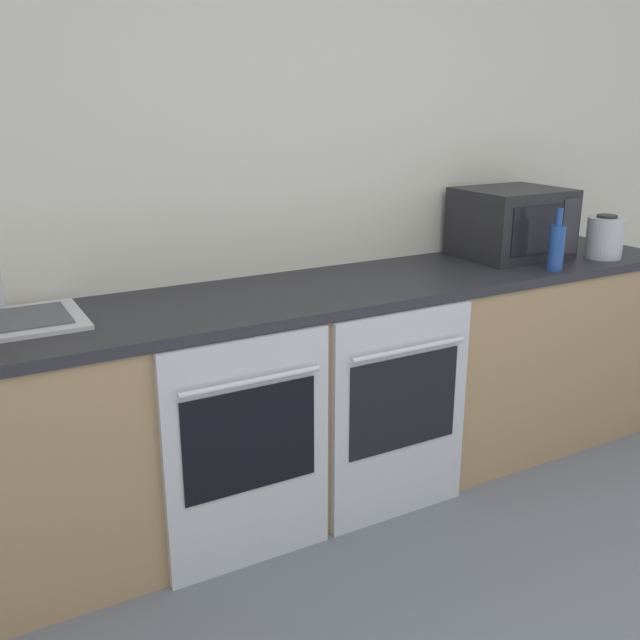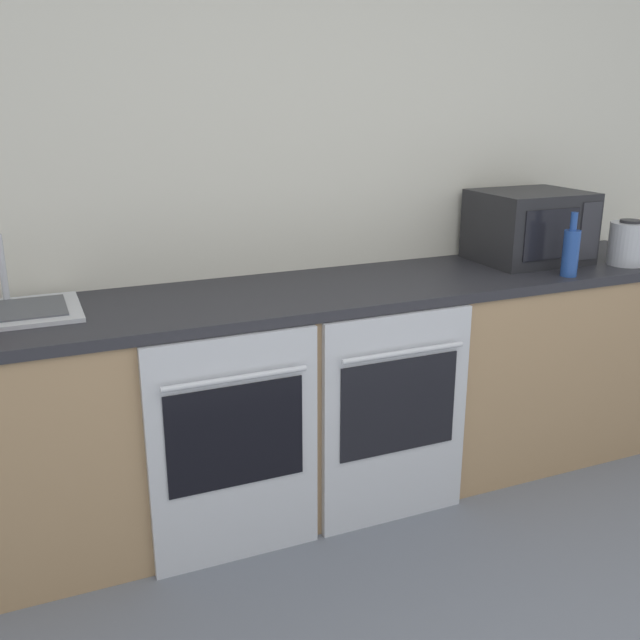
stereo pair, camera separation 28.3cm
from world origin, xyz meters
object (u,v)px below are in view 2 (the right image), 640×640
at_px(oven_left, 236,450).
at_px(sink, 7,311).
at_px(bottle_blue, 571,251).
at_px(microwave, 529,226).
at_px(oven_right, 396,419).
at_px(kettle, 628,243).

xyz_separation_m(oven_left, sink, (-0.67, 0.40, 0.48)).
bearing_deg(sink, bottle_blue, -8.32).
bearing_deg(microwave, bottle_blue, -95.51).
xyz_separation_m(oven_right, kettle, (1.23, 0.16, 0.56)).
bearing_deg(oven_left, bottle_blue, 3.27).
bearing_deg(oven_right, sink, 163.02).
height_order(oven_left, bottle_blue, bottle_blue).
distance_m(microwave, bottle_blue, 0.31).
distance_m(oven_left, oven_right, 0.64).
bearing_deg(kettle, oven_left, -175.24).
xyz_separation_m(oven_right, bottle_blue, (0.85, 0.08, 0.57)).
bearing_deg(bottle_blue, sink, 171.68).
height_order(oven_left, microwave, microwave).
relative_size(oven_right, sink, 1.80).
relative_size(oven_right, kettle, 4.29).
xyz_separation_m(oven_right, sink, (-1.31, 0.40, 0.48)).
height_order(microwave, sink, microwave).
relative_size(bottle_blue, sink, 0.56).
relative_size(microwave, sink, 0.98).
relative_size(microwave, kettle, 2.34).
xyz_separation_m(microwave, bottle_blue, (-0.03, -0.31, -0.05)).
height_order(oven_left, sink, sink).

